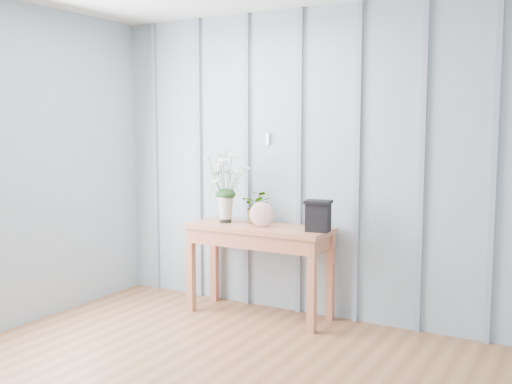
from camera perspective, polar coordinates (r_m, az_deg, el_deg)
The scene contains 6 objects.
room_shell at distance 3.66m, azimuth -1.20°, elevation 13.08°, with size 4.00×4.50×2.50m.
sideboard at distance 4.90m, azimuth 0.29°, elevation -4.54°, with size 1.20×0.45×0.75m.
daisy_vase at distance 4.99m, azimuth -2.93°, elevation 1.49°, with size 0.44×0.33×0.62m.
spider_plant at distance 4.98m, azimuth 0.20°, elevation -1.41°, with size 0.25×0.22×0.28m, color #163A17.
felt_disc_vessel at distance 4.79m, azimuth 0.56°, elevation -2.16°, with size 0.20×0.06×0.20m, color #984B5C.
carved_box at distance 4.61m, azimuth 5.95°, elevation -2.25°, with size 0.22×0.18×0.24m.
Camera 1 is at (1.85, -2.21, 1.55)m, focal length 42.00 mm.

